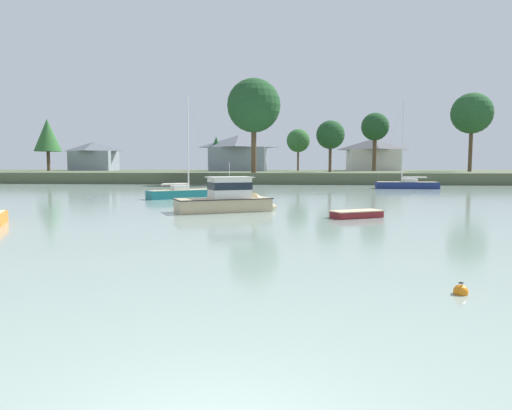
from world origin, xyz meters
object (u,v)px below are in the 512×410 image
Objects in this scene: dinghy_maroon at (357,215)px; sailboat_teal at (183,196)px; sailboat_navy at (407,187)px; mooring_buoy_orange at (461,292)px; cruiser_sand at (233,203)px.

sailboat_teal is at bearing 133.78° from dinghy_maroon.
mooring_buoy_orange is (-10.19, -47.72, -0.18)m from sailboat_navy.
dinghy_maroon is 8.41× the size of mooring_buoy_orange.
cruiser_sand is 19.77m from mooring_buoy_orange.
dinghy_maroon is 19.21m from sailboat_teal.
sailboat_teal reaches higher than mooring_buoy_orange.
mooring_buoy_orange is at bearing -88.82° from dinghy_maroon.
dinghy_maroon is at bearing -22.15° from cruiser_sand.
sailboat_teal is 24.94× the size of mooring_buoy_orange.
sailboat_navy reaches higher than dinghy_maroon.
cruiser_sand is (-7.35, 2.99, 0.40)m from dinghy_maroon.
cruiser_sand is at bearing 112.81° from mooring_buoy_orange.
dinghy_maroon is 0.34× the size of sailboat_teal.
sailboat_teal is 32.11m from mooring_buoy_orange.
sailboat_navy is 34.48m from cruiser_sand.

